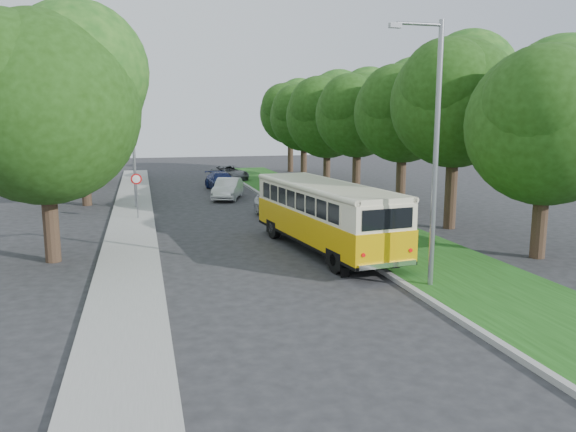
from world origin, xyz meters
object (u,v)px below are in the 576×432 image
object	(u,v)px
lamppost_near	(433,147)
lamppost_far	(131,138)
car_silver	(276,205)
car_white	(228,189)
car_blue	(221,181)
vintage_bus	(325,217)
car_grey	(230,173)

from	to	relation	value
lamppost_near	lamppost_far	size ratio (longest dim) A/B	1.07
car_silver	lamppost_far	bearing A→B (deg)	142.60
car_white	car_blue	bearing A→B (deg)	105.63
lamppost_far	car_blue	bearing A→B (deg)	50.27
vintage_bus	car_white	world-z (taller)	vintage_bus
car_silver	car_blue	world-z (taller)	car_silver
lamppost_near	car_silver	distance (m)	13.98
lamppost_far	car_silver	world-z (taller)	lamppost_far
car_silver	car_white	distance (m)	7.76
car_silver	vintage_bus	bearing A→B (deg)	-91.61
car_blue	car_white	bearing A→B (deg)	-98.93
lamppost_far	lamppost_near	bearing A→B (deg)	-64.29
car_white	car_blue	xyz separation A→B (m)	(0.26, 4.85, -0.04)
lamppost_near	vintage_bus	xyz separation A→B (m)	(-1.53, 5.50, -2.99)
car_white	car_grey	world-z (taller)	car_white
car_blue	car_grey	size ratio (longest dim) A/B	0.97
vintage_bus	car_blue	xyz separation A→B (m)	(-1.25, 20.37, -0.74)
car_grey	lamppost_far	bearing A→B (deg)	-132.57
car_white	lamppost_near	bearing A→B (deg)	-63.09
lamppost_far	car_white	xyz separation A→B (m)	(5.87, 2.52, -3.44)
vintage_bus	car_grey	xyz separation A→B (m)	(0.32, 26.58, -0.75)
vintage_bus	car_blue	world-z (taller)	vintage_bus
lamppost_near	car_silver	bearing A→B (deg)	96.94
car_white	car_grey	xyz separation A→B (m)	(1.83, 11.06, -0.05)
lamppost_near	car_grey	bearing A→B (deg)	92.15
lamppost_far	car_grey	xyz separation A→B (m)	(7.70, 13.59, -3.48)
lamppost_near	lamppost_far	bearing A→B (deg)	115.71
lamppost_far	car_silver	bearing A→B (deg)	-35.07
lamppost_far	car_white	bearing A→B (deg)	23.27
lamppost_far	vintage_bus	world-z (taller)	lamppost_far
vintage_bus	car_white	xyz separation A→B (m)	(-1.51, 15.52, -0.70)
vintage_bus	lamppost_far	bearing A→B (deg)	112.24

